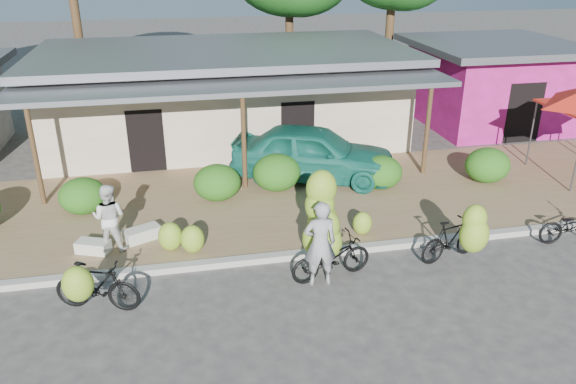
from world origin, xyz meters
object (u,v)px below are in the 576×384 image
bike_right (459,236)px  sack_near (142,234)px  bike_center (326,235)px  teal_van (313,153)px  bike_far_right (574,226)px  bike_left (94,286)px  vendor (320,244)px  sack_far (93,247)px  bystander (109,217)px

bike_right → sack_near: size_ratio=2.05×
bike_center → teal_van: size_ratio=0.47×
teal_van → bike_far_right: bearing=-111.5°
bike_left → vendor: (4.56, 0.13, 0.35)m
sack_far → vendor: (4.85, -2.15, 0.70)m
bike_left → bystander: (0.13, 2.38, 0.31)m
vendor → bystander: size_ratio=1.19×
bike_left → bike_right: (7.82, 0.28, 0.10)m
bystander → teal_van: bearing=-133.4°
bystander → bike_center: bearing=175.6°
sack_near → bystander: bearing=-156.6°
bystander → bike_right: bearing=-178.5°
bike_left → vendor: 4.57m
sack_far → bike_left: bearing=-82.6°
bike_far_right → teal_van: (-5.25, 5.00, 0.50)m
bike_left → teal_van: 8.07m
sack_far → bystander: size_ratio=0.47×
teal_van → bystander: bearing=141.9°
sack_near → bike_center: bearing=-27.8°
bike_far_right → teal_van: size_ratio=0.36×
bike_center → bike_far_right: 6.25m
bike_left → teal_van: bearing=-26.9°
bike_left → bike_center: bearing=-64.3°
vendor → bystander: vendor is taller
teal_van → bike_center: bearing=-168.9°
bystander → sack_near: bearing=-139.8°
bike_right → bystander: bystander is taller
bike_far_right → vendor: bearing=100.0°
bike_center → bike_far_right: (6.23, 0.05, -0.45)m
bike_center → vendor: 0.50m
bike_right → sack_near: bike_right is taller
bike_far_right → teal_van: bearing=52.1°
vendor → teal_van: bearing=-101.2°
bystander → teal_van: 6.51m
bike_left → sack_far: (-0.30, 2.28, -0.35)m
bike_right → bike_far_right: size_ratio=0.98×
bike_far_right → vendor: vendor is taller
teal_van → vendor: bearing=-170.5°
bike_left → teal_van: teal_van is taller
bystander → bike_left: bearing=103.6°
bike_left → bike_right: 7.83m
sack_near → sack_far: sack_near is taller
bike_right → vendor: (-3.26, -0.15, 0.25)m
bike_center → teal_van: bearing=-22.5°
bike_left → bike_center: 4.84m
bike_far_right → teal_van: teal_van is taller
bike_center → teal_van: 5.14m
bike_center → vendor: bike_center is taller
sack_far → teal_van: 6.97m
bike_right → sack_near: 7.42m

